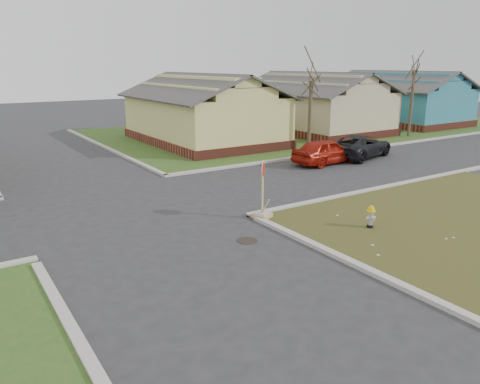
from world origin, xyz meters
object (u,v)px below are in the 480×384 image
stop_sign (262,205)px  dark_pickup (360,146)px  red_sedan (326,151)px  fire_hydrant (371,215)px

stop_sign → dark_pickup: size_ratio=0.43×
stop_sign → dark_pickup: 12.73m
stop_sign → dark_pickup: stop_sign is taller
stop_sign → red_sedan: (8.32, 5.73, 0.19)m
fire_hydrant → red_sedan: red_sedan is taller
fire_hydrant → stop_sign: (-2.37, 2.78, 0.02)m
fire_hydrant → dark_pickup: size_ratio=0.16×
fire_hydrant → red_sedan: 10.39m
stop_sign → red_sedan: stop_sign is taller
red_sedan → dark_pickup: size_ratio=0.85×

